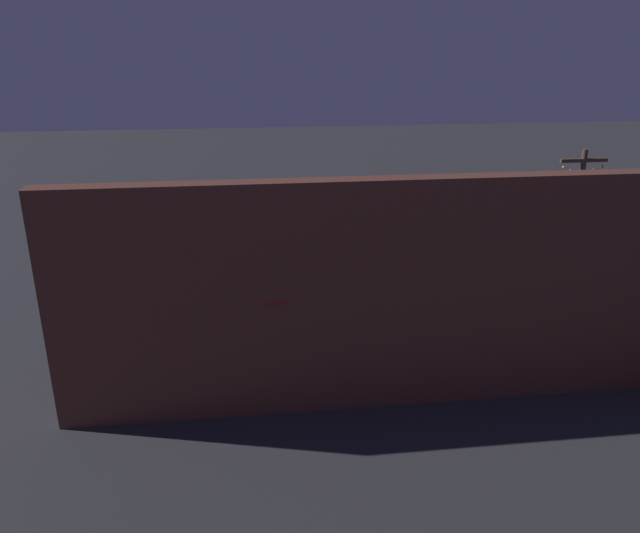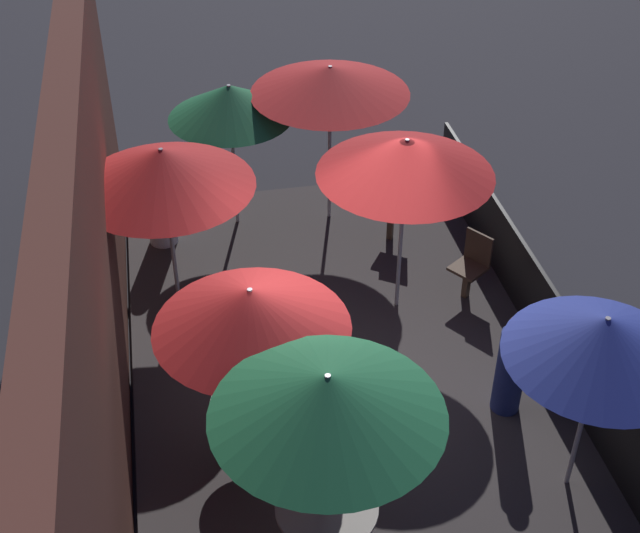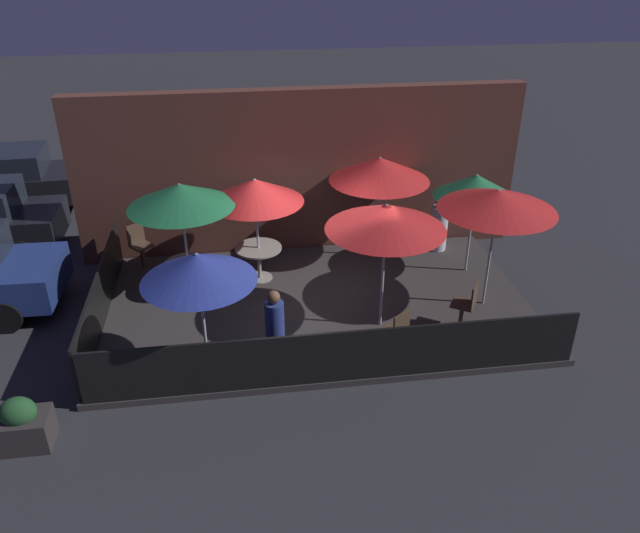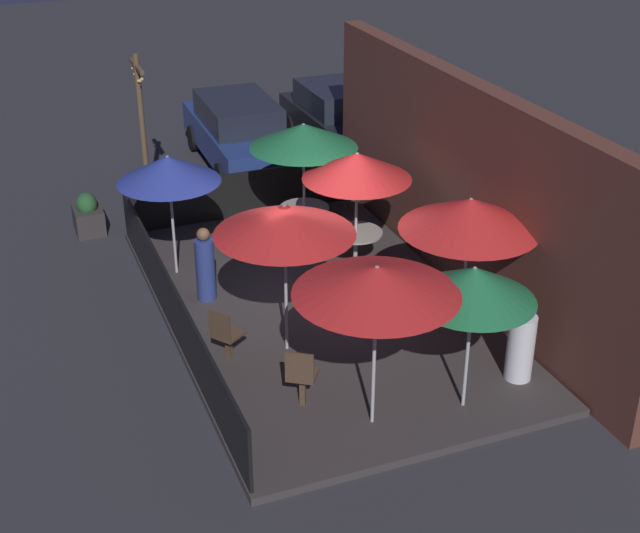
{
  "view_description": "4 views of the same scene",
  "coord_description": "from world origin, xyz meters",
  "px_view_note": "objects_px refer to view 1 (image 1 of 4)",
  "views": [
    {
      "loc": [
        1.98,
        11.35,
        5.63
      ],
      "look_at": [
        0.51,
        -0.29,
        1.27
      ],
      "focal_mm": 35.0,
      "sensor_mm": 36.0,
      "label": 1
    },
    {
      "loc": [
        -7.54,
        1.74,
        7.46
      ],
      "look_at": [
        0.87,
        0.13,
        1.01
      ],
      "focal_mm": 50.0,
      "sensor_mm": 36.0,
      "label": 2
    },
    {
      "loc": [
        -1.43,
        -10.38,
        6.62
      ],
      "look_at": [
        0.0,
        -0.32,
        1.11
      ],
      "focal_mm": 35.0,
      "sensor_mm": 36.0,
      "label": 3
    },
    {
      "loc": [
        12.15,
        -4.75,
        7.56
      ],
      "look_at": [
        0.18,
        -0.02,
        0.96
      ],
      "focal_mm": 50.0,
      "sensor_mm": 36.0,
      "label": 4
    }
  ],
  "objects_px": {
    "patio_umbrella_6": "(290,209)",
    "patio_chair_2": "(287,270)",
    "patio_umbrella_1": "(419,248)",
    "patio_umbrella_2": "(271,264)",
    "patio_umbrella_3": "(166,255)",
    "planter_box": "(508,254)",
    "dining_table_1": "(414,319)",
    "patio_chair_0": "(220,283)",
    "patio_chair_1": "(567,336)",
    "patio_umbrella_5": "(426,202)",
    "patron_1": "(185,353)",
    "light_post": "(577,211)",
    "dining_table_0": "(479,306)",
    "patio_umbrella_0": "(486,229)",
    "patron_0": "(376,266)",
    "patio_umbrella_4": "(179,219)"
  },
  "relations": [
    {
      "from": "dining_table_1",
      "to": "patio_umbrella_3",
      "type": "bearing_deg",
      "value": -3.6
    },
    {
      "from": "planter_box",
      "to": "patio_umbrella_0",
      "type": "bearing_deg",
      "value": 59.45
    },
    {
      "from": "patio_chair_1",
      "to": "patio_chair_0",
      "type": "bearing_deg",
      "value": 23.05
    },
    {
      "from": "patio_umbrella_2",
      "to": "planter_box",
      "type": "height_order",
      "value": "patio_umbrella_2"
    },
    {
      "from": "patio_umbrella_6",
      "to": "patio_chair_1",
      "type": "bearing_deg",
      "value": 147.03
    },
    {
      "from": "dining_table_0",
      "to": "patron_1",
      "type": "xyz_separation_m",
      "value": [
        5.53,
        1.26,
        0.01
      ]
    },
    {
      "from": "planter_box",
      "to": "light_post",
      "type": "bearing_deg",
      "value": 122.75
    },
    {
      "from": "patio_umbrella_4",
      "to": "patio_chair_0",
      "type": "distance_m",
      "value": 1.95
    },
    {
      "from": "patio_umbrella_1",
      "to": "patio_umbrella_3",
      "type": "height_order",
      "value": "patio_umbrella_1"
    },
    {
      "from": "patio_umbrella_2",
      "to": "patio_umbrella_4",
      "type": "relative_size",
      "value": 0.96
    },
    {
      "from": "patio_chair_2",
      "to": "light_post",
      "type": "relative_size",
      "value": 0.28
    },
    {
      "from": "patio_umbrella_5",
      "to": "patron_0",
      "type": "relative_size",
      "value": 1.69
    },
    {
      "from": "patio_chair_0",
      "to": "patio_chair_1",
      "type": "distance_m",
      "value": 6.99
    },
    {
      "from": "patio_umbrella_3",
      "to": "patio_umbrella_1",
      "type": "bearing_deg",
      "value": 176.4
    },
    {
      "from": "patio_umbrella_4",
      "to": "dining_table_1",
      "type": "bearing_deg",
      "value": 159.31
    },
    {
      "from": "patio_chair_1",
      "to": "patron_0",
      "type": "relative_size",
      "value": 0.73
    },
    {
      "from": "patio_umbrella_3",
      "to": "planter_box",
      "type": "distance_m",
      "value": 9.15
    },
    {
      "from": "patron_1",
      "to": "light_post",
      "type": "relative_size",
      "value": 0.39
    },
    {
      "from": "patio_umbrella_4",
      "to": "patio_umbrella_0",
      "type": "bearing_deg",
      "value": 168.44
    },
    {
      "from": "dining_table_0",
      "to": "dining_table_1",
      "type": "xyz_separation_m",
      "value": [
        1.41,
        0.46,
        0.01
      ]
    },
    {
      "from": "patio_umbrella_1",
      "to": "patron_1",
      "type": "relative_size",
      "value": 1.72
    },
    {
      "from": "patio_umbrella_0",
      "to": "planter_box",
      "type": "xyz_separation_m",
      "value": [
        -2.23,
        -3.78,
        -1.89
      ]
    },
    {
      "from": "patio_umbrella_1",
      "to": "dining_table_1",
      "type": "bearing_deg",
      "value": -135.0
    },
    {
      "from": "patio_umbrella_3",
      "to": "patio_umbrella_2",
      "type": "bearing_deg",
      "value": 151.48
    },
    {
      "from": "patio_chair_2",
      "to": "patron_1",
      "type": "xyz_separation_m",
      "value": [
        1.98,
        3.87,
        0.08
      ]
    },
    {
      "from": "patio_umbrella_1",
      "to": "patio_umbrella_2",
      "type": "distance_m",
      "value": 2.74
    },
    {
      "from": "patio_chair_2",
      "to": "patio_umbrella_3",
      "type": "bearing_deg",
      "value": -74.41
    },
    {
      "from": "patio_umbrella_0",
      "to": "patio_umbrella_5",
      "type": "bearing_deg",
      "value": -81.59
    },
    {
      "from": "patio_umbrella_6",
      "to": "light_post",
      "type": "distance_m",
      "value": 6.73
    },
    {
      "from": "patron_0",
      "to": "planter_box",
      "type": "height_order",
      "value": "patron_0"
    },
    {
      "from": "patio_umbrella_5",
      "to": "patio_chair_2",
      "type": "height_order",
      "value": "patio_umbrella_5"
    },
    {
      "from": "patio_chair_0",
      "to": "patio_chair_2",
      "type": "distance_m",
      "value": 1.63
    },
    {
      "from": "light_post",
      "to": "patio_umbrella_0",
      "type": "bearing_deg",
      "value": 37.26
    },
    {
      "from": "patio_umbrella_1",
      "to": "patio_umbrella_5",
      "type": "xyz_separation_m",
      "value": [
        -1.02,
        -3.08,
        0.01
      ]
    },
    {
      "from": "patio_chair_0",
      "to": "patio_chair_1",
      "type": "bearing_deg",
      "value": 5.02
    },
    {
      "from": "patio_umbrella_1",
      "to": "dining_table_1",
      "type": "xyz_separation_m",
      "value": [
        -0.0,
        -0.0,
        -1.39
      ]
    },
    {
      "from": "patio_chair_1",
      "to": "patron_1",
      "type": "bearing_deg",
      "value": 50.45
    },
    {
      "from": "patio_umbrella_0",
      "to": "patron_0",
      "type": "distance_m",
      "value": 3.2
    },
    {
      "from": "patio_umbrella_1",
      "to": "patio_umbrella_2",
      "type": "bearing_deg",
      "value": 14.48
    },
    {
      "from": "patio_umbrella_6",
      "to": "patio_chair_2",
      "type": "bearing_deg",
      "value": -88.73
    },
    {
      "from": "patio_umbrella_0",
      "to": "dining_table_1",
      "type": "xyz_separation_m",
      "value": [
        1.41,
        0.46,
        -1.55
      ]
    },
    {
      "from": "patio_umbrella_1",
      "to": "dining_table_1",
      "type": "relative_size",
      "value": 2.28
    },
    {
      "from": "patio_umbrella_1",
      "to": "patio_chair_0",
      "type": "height_order",
      "value": "patio_umbrella_1"
    },
    {
      "from": "patio_umbrella_2",
      "to": "patio_umbrella_6",
      "type": "distance_m",
      "value": 2.82
    },
    {
      "from": "light_post",
      "to": "dining_table_0",
      "type": "bearing_deg",
      "value": 37.26
    },
    {
      "from": "patio_umbrella_5",
      "to": "patron_1",
      "type": "bearing_deg",
      "value": 37.05
    },
    {
      "from": "patio_umbrella_3",
      "to": "dining_table_1",
      "type": "height_order",
      "value": "patio_umbrella_3"
    },
    {
      "from": "patio_umbrella_4",
      "to": "patio_umbrella_5",
      "type": "height_order",
      "value": "patio_umbrella_4"
    },
    {
      "from": "dining_table_0",
      "to": "patron_1",
      "type": "bearing_deg",
      "value": 12.87
    },
    {
      "from": "patio_umbrella_0",
      "to": "patio_umbrella_2",
      "type": "bearing_deg",
      "value": 15.71
    }
  ]
}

